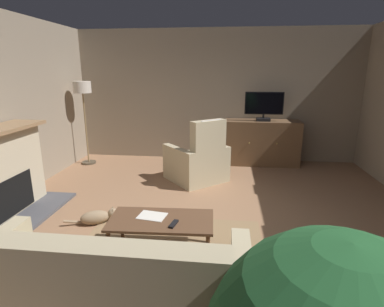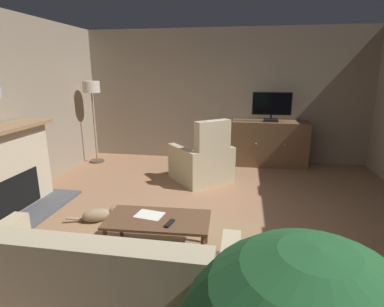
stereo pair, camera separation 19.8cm
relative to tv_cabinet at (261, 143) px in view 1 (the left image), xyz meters
The scene contains 12 objects.
ground_plane 3.31m from the tv_cabinet, 107.90° to the right, with size 6.72×7.43×0.04m, color #936B4C.
wall_back 1.44m from the tv_cabinet, 160.83° to the left, with size 6.72×0.10×2.84m, color gray.
rug_central 3.91m from the tv_cabinet, 110.31° to the right, with size 2.11×1.79×0.01m, color #8E704C.
tv_cabinet is the anchor object (origin of this frame).
television 0.82m from the tv_cabinet, 90.00° to the right, with size 0.78×0.20×0.60m.
coffee_table 3.87m from the tv_cabinet, 111.66° to the right, with size 1.15×0.62×0.42m.
tv_remote 3.92m from the tv_cabinet, 108.94° to the right, with size 0.17×0.05×0.02m, color black.
folded_newspaper 3.86m from the tv_cabinet, 113.54° to the right, with size 0.30×0.22×0.01m, color silver.
sofa_floral 4.96m from the tv_cabinet, 108.95° to the right, with size 2.15×0.93×0.95m.
armchair_facing_sofa 1.74m from the tv_cabinet, 136.28° to the right, with size 1.27×1.27×1.18m.
cat 3.88m from the tv_cabinet, 128.69° to the right, with size 0.67×0.33×0.20m.
floor_lamp 3.89m from the tv_cabinet, behind, with size 0.36×0.36×1.76m.
Camera 1 is at (0.26, -3.44, 1.98)m, focal length 28.73 mm.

